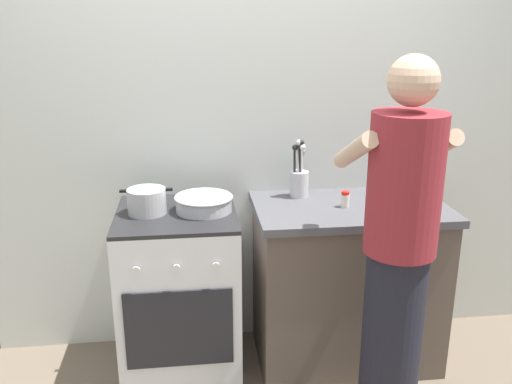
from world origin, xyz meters
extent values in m
plane|color=#6B5B4C|center=(0.00, 0.00, 0.00)|extent=(6.00, 6.00, 0.00)
cube|color=silver|center=(0.20, 0.50, 1.25)|extent=(3.20, 0.10, 2.50)
cube|color=brown|center=(0.55, 0.15, 0.43)|extent=(0.96, 0.56, 0.86)
cube|color=#4C4C51|center=(0.55, 0.15, 0.88)|extent=(1.00, 0.60, 0.04)
cube|color=silver|center=(-0.35, 0.15, 0.44)|extent=(0.60, 0.60, 0.88)
cube|color=#232326|center=(-0.35, 0.15, 0.89)|extent=(0.60, 0.60, 0.02)
cube|color=black|center=(-0.35, -0.16, 0.42)|extent=(0.51, 0.01, 0.40)
cylinder|color=silver|center=(-0.53, -0.16, 0.74)|extent=(0.04, 0.01, 0.04)
cylinder|color=silver|center=(-0.35, -0.16, 0.74)|extent=(0.04, 0.01, 0.04)
cylinder|color=silver|center=(-0.17, -0.16, 0.74)|extent=(0.04, 0.01, 0.04)
cylinder|color=#B2B2B7|center=(-0.49, 0.15, 0.96)|extent=(0.19, 0.19, 0.13)
cube|color=black|center=(-0.60, 0.15, 1.02)|extent=(0.04, 0.02, 0.01)
cube|color=black|center=(-0.38, 0.15, 1.02)|extent=(0.04, 0.02, 0.01)
cylinder|color=#B7B7BC|center=(-0.21, 0.15, 0.94)|extent=(0.28, 0.28, 0.08)
torus|color=#B7B7BC|center=(-0.21, 0.15, 0.97)|extent=(0.30, 0.30, 0.01)
cylinder|color=silver|center=(0.31, 0.33, 0.97)|extent=(0.10, 0.10, 0.14)
cylinder|color=black|center=(0.31, 0.32, 1.05)|extent=(0.03, 0.02, 0.27)
sphere|color=black|center=(0.31, 0.32, 1.20)|extent=(0.03, 0.03, 0.03)
cylinder|color=black|center=(0.28, 0.33, 1.04)|extent=(0.01, 0.04, 0.24)
sphere|color=black|center=(0.28, 0.33, 1.17)|extent=(0.03, 0.03, 0.03)
cylinder|color=#B7BABF|center=(0.32, 0.35, 1.04)|extent=(0.06, 0.03, 0.23)
sphere|color=#B7BABF|center=(0.32, 0.35, 1.16)|extent=(0.03, 0.03, 0.03)
cylinder|color=#9E7547|center=(0.31, 0.33, 1.05)|extent=(0.02, 0.04, 0.27)
sphere|color=#9E7547|center=(0.31, 0.33, 1.20)|extent=(0.03, 0.03, 0.03)
cylinder|color=silver|center=(0.30, 0.32, 1.05)|extent=(0.02, 0.03, 0.27)
sphere|color=silver|center=(0.30, 0.32, 1.20)|extent=(0.03, 0.03, 0.03)
cylinder|color=silver|center=(0.32, 0.31, 1.04)|extent=(0.02, 0.02, 0.24)
sphere|color=silver|center=(0.32, 0.31, 1.18)|extent=(0.03, 0.03, 0.03)
cylinder|color=silver|center=(0.51, 0.13, 0.93)|extent=(0.04, 0.04, 0.07)
cylinder|color=red|center=(0.51, 0.13, 0.98)|extent=(0.04, 0.04, 0.02)
cylinder|color=gold|center=(0.78, 0.05, 0.99)|extent=(0.06, 0.06, 0.19)
cylinder|color=gold|center=(0.78, 0.05, 1.10)|extent=(0.03, 0.03, 0.04)
cylinder|color=black|center=(0.78, 0.05, 1.13)|extent=(0.03, 0.03, 0.02)
cylinder|color=black|center=(0.58, -0.45, 0.45)|extent=(0.26, 0.26, 0.90)
cylinder|color=maroon|center=(0.58, -0.45, 1.19)|extent=(0.30, 0.30, 0.58)
sphere|color=#D3AA8C|center=(0.58, -0.45, 1.60)|extent=(0.20, 0.20, 0.20)
cylinder|color=#D3AA8C|center=(0.41, -0.31, 1.30)|extent=(0.07, 0.41, 0.24)
cylinder|color=#D3AA8C|center=(0.75, -0.31, 1.30)|extent=(0.07, 0.41, 0.24)
camera|label=1|loc=(-0.27, -2.45, 1.82)|focal=38.32mm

